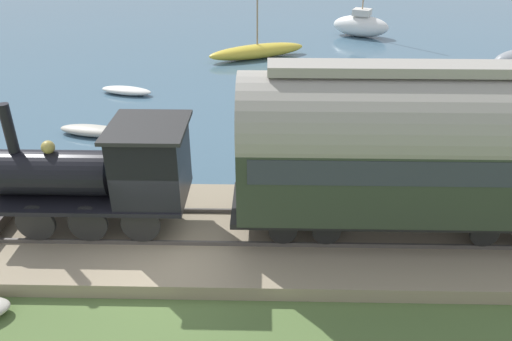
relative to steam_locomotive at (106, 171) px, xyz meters
The scene contains 10 objects.
ground_plane 3.11m from the steam_locomotive, 132.39° to the right, with size 200.00×200.00×0.00m, color #516B38.
rail_embankment 2.58m from the steam_locomotive, 90.00° to the right, with size 5.02×56.00×0.52m.
steam_locomotive is the anchor object (origin of this frame).
passenger_coach 8.05m from the steam_locomotive, 90.00° to the right, with size 2.61×9.25×4.70m.
sailboat_yellow 19.56m from the steam_locomotive, 10.89° to the right, with size 3.83×6.27×8.46m.
sailboat_white 27.45m from the steam_locomotive, 23.75° to the right, with size 3.21×4.38×7.70m.
rowboat_off_pier 10.96m from the steam_locomotive, 58.10° to the right, with size 2.10×2.22×0.39m.
rowboat_mid_harbor 9.95m from the steam_locomotive, 25.34° to the right, with size 1.91×2.52×0.43m.
rowboat_near_shore 8.06m from the steam_locomotive, 22.29° to the left, with size 1.40×3.02×0.41m.
rowboat_far_out 12.78m from the steam_locomotive, 12.94° to the left, with size 1.47×2.83×0.38m.
Camera 1 is at (-10.27, -2.70, 8.59)m, focal length 35.00 mm.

